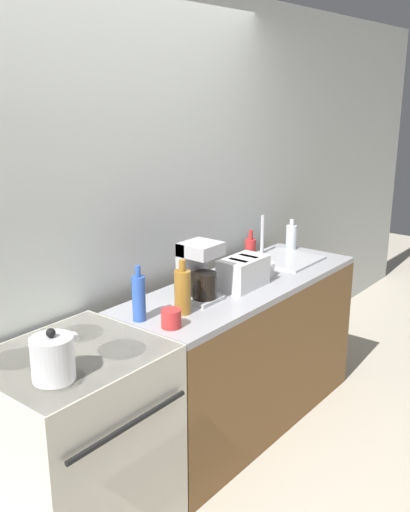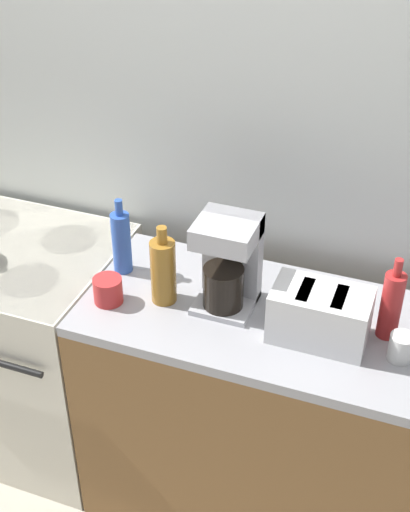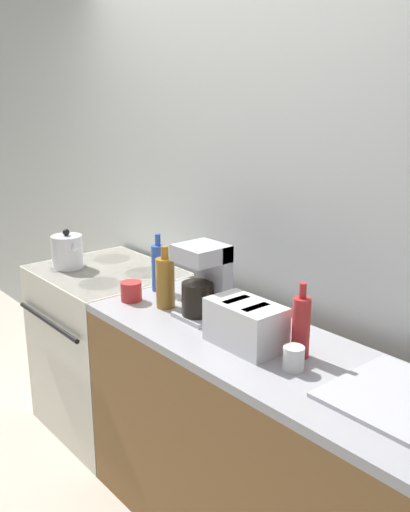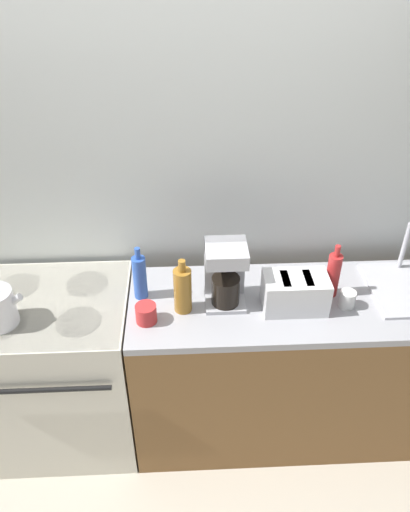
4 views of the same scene
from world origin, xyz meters
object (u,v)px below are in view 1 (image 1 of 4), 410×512
object	(u,v)px
kettle	(53,358)
bottle_red	(250,257)
bottle_amber	(183,291)
bottle_clear	(291,237)
stove	(78,445)
cup_red	(171,318)
cup_white	(268,269)
bottle_blue	(139,298)
toaster	(243,272)
coffee_maker	(198,271)

from	to	relation	value
kettle	bottle_red	world-z (taller)	bottle_red
bottle_red	bottle_amber	world-z (taller)	bottle_red
bottle_clear	bottle_amber	xyz separation A→B (m)	(-1.40, -0.19, 0.03)
stove	cup_red	size ratio (longest dim) A/B	9.62
bottle_clear	cup_white	distance (m)	0.66
bottle_red	cup_red	distance (m)	0.90
bottle_blue	cup_red	xyz separation A→B (m)	(0.03, -0.18, -0.07)
bottle_amber	toaster	bearing A→B (deg)	-0.84
toaster	bottle_blue	xyz separation A→B (m)	(-0.73, 0.11, 0.03)
stove	bottle_red	bearing A→B (deg)	0.18
bottle_amber	coffee_maker	bearing A→B (deg)	17.29
coffee_maker	bottle_blue	size ratio (longest dim) A/B	1.14
cup_white	bottle_amber	bearing A→B (deg)	178.70
coffee_maker	bottle_amber	bearing A→B (deg)	-162.71
stove	cup_white	bearing A→B (deg)	-3.72
toaster	bottle_clear	bearing A→B (deg)	12.66
bottle_red	bottle_clear	xyz separation A→B (m)	(0.68, 0.11, -0.03)
coffee_maker	bottle_red	distance (m)	0.52
cup_white	coffee_maker	bearing A→B (deg)	172.07
bottle_red	cup_white	xyz separation A→B (m)	(0.05, -0.10, -0.08)
bottle_amber	cup_white	world-z (taller)	bottle_amber
bottle_clear	bottle_blue	xyz separation A→B (m)	(-1.60, -0.08, 0.03)
bottle_amber	bottle_blue	bearing A→B (deg)	152.24
toaster	cup_red	world-z (taller)	toaster
toaster	bottle_red	world-z (taller)	bottle_red
stove	coffee_maker	xyz separation A→B (m)	(0.85, -0.01, 0.62)
bottle_amber	cup_red	world-z (taller)	bottle_amber
bottle_red	bottle_blue	size ratio (longest dim) A/B	1.00
bottle_blue	cup_white	bearing A→B (deg)	-7.25
bottle_clear	cup_white	xyz separation A→B (m)	(-0.62, -0.21, -0.05)
kettle	bottle_blue	distance (m)	0.65
toaster	bottle_amber	bearing A→B (deg)	179.16
kettle	bottle_red	size ratio (longest dim) A/B	0.76
bottle_clear	kettle	bearing A→B (deg)	-173.78
bottle_amber	cup_red	bearing A→B (deg)	-156.54
kettle	cup_white	size ratio (longest dim) A/B	2.50
bottle_blue	cup_white	distance (m)	0.99
toaster	cup_white	world-z (taller)	toaster
bottle_blue	toaster	bearing A→B (deg)	-8.96
coffee_maker	cup_white	size ratio (longest dim) A/B	3.72
bottle_clear	bottle_blue	world-z (taller)	bottle_blue
bottle_blue	cup_white	xyz separation A→B (m)	(0.98, -0.12, -0.08)
cup_red	coffee_maker	bearing A→B (deg)	20.18
coffee_maker	cup_red	size ratio (longest dim) A/B	3.31
stove	bottle_clear	world-z (taller)	bottle_clear
coffee_maker	bottle_red	bearing A→B (deg)	1.88
cup_red	bottle_red	bearing A→B (deg)	9.75
coffee_maker	bottle_amber	distance (m)	0.21
bottle_blue	bottle_amber	size ratio (longest dim) A/B	1.00
bottle_clear	cup_white	bearing A→B (deg)	-161.69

